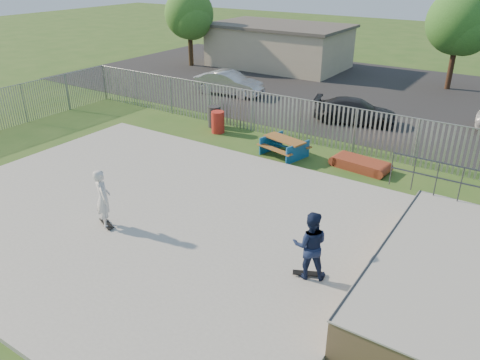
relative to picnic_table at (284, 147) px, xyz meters
The scene contains 18 objects.
ground 7.17m from the picnic_table, 100.33° to the right, with size 120.00×120.00×0.00m, color #2D531C.
concrete_slab 7.16m from the picnic_table, 100.33° to the right, with size 15.00×12.00×0.15m, color #969691.
quarter_pipe 10.17m from the picnic_table, 36.16° to the right, with size 5.50×7.05×2.19m.
fence 2.54m from the picnic_table, 96.57° to the right, with size 26.04×16.02×2.00m.
picnic_table is the anchor object (origin of this frame).
funbox 3.28m from the picnic_table, ahead, with size 2.07×1.20×0.40m.
trash_bin_red 4.19m from the picnic_table, 168.69° to the left, with size 0.63×0.63×1.05m, color #AC231A.
trash_bin_grey 4.98m from the picnic_table, 163.27° to the left, with size 0.63×0.63×1.06m, color #29292C.
parking_lot 12.03m from the picnic_table, 96.12° to the left, with size 40.00×18.00×0.02m, color black.
car_silver 10.32m from the picnic_table, 138.12° to the left, with size 1.51×4.32×1.42m, color #B7B6BB.
car_dark 6.00m from the picnic_table, 81.36° to the left, with size 1.72×4.23×1.23m, color black.
building 18.50m from the picnic_table, 120.19° to the left, with size 10.40×6.40×3.20m.
tree_left 19.96m from the picnic_table, 140.65° to the left, with size 3.73×3.73×5.75m.
tree_mid 16.72m from the picnic_table, 78.11° to the left, with size 4.01×4.01×6.19m.
skateboard_a 8.65m from the picnic_table, 57.07° to the right, with size 0.81×0.53×0.08m.
skateboard_b 8.59m from the picnic_table, 101.28° to the right, with size 0.82×0.49×0.08m.
skater_navy 8.67m from the picnic_table, 57.07° to the right, with size 0.91×0.71×1.88m, color #141F40.
skater_white 8.61m from the picnic_table, 101.28° to the right, with size 0.68×0.45×1.88m, color silver.
Camera 1 is at (10.05, -9.56, 7.68)m, focal length 35.00 mm.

